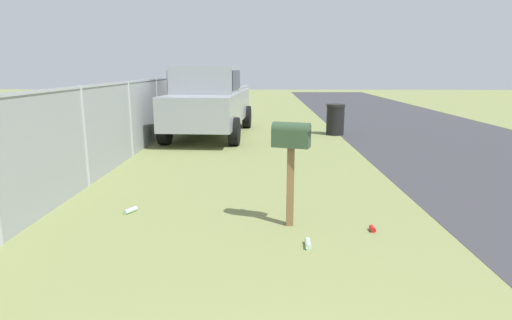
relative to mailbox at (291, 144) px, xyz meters
name	(u,v)px	position (x,y,z in m)	size (l,w,h in m)	color
mailbox	(291,144)	(0.00, 0.00, 0.00)	(0.33, 0.51, 1.38)	brown
pickup_truck	(209,100)	(7.45, 1.99, 0.01)	(5.32, 2.40, 2.09)	#93999E
trash_bin	(335,119)	(7.78, -1.88, -0.62)	(0.57, 0.57, 0.95)	black
fence_section	(130,116)	(4.38, 3.45, -0.15)	(15.36, 0.07, 1.76)	#9EA3A8
litter_bottle_near_hydrant	(131,210)	(0.45, 2.27, -1.06)	(0.07, 0.07, 0.22)	#B2D8BF
litter_bottle_midfield_b	(308,244)	(-0.69, -0.17, -1.06)	(0.07, 0.07, 0.22)	#B2D8BF
litter_can_far_scatter	(372,229)	(-0.20, -1.05, -1.06)	(0.07, 0.07, 0.12)	red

